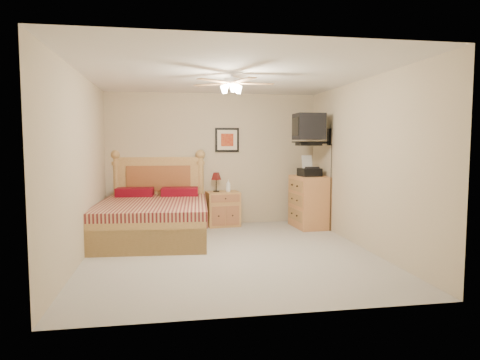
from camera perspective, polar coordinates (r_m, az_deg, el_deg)
name	(u,v)px	position (r m, az deg, el deg)	size (l,w,h in m)	color
floor	(230,253)	(6.19, -1.33, -9.68)	(4.50, 4.50, 0.00)	#A5A095
ceiling	(230,75)	(6.06, -1.38, 13.85)	(4.00, 4.50, 0.04)	white
wall_back	(213,159)	(8.23, -3.61, 2.78)	(4.00, 0.04, 2.50)	#BFAE8D
wall_front	(266,179)	(3.79, 3.55, 0.18)	(4.00, 0.04, 2.50)	#BFAE8D
wall_left	(81,167)	(6.04, -20.48, 1.67)	(0.04, 4.50, 2.50)	#BFAE8D
wall_right	(363,164)	(6.59, 16.14, 2.04)	(0.04, 4.50, 2.50)	#BFAE8D
bed	(153,195)	(7.10, -11.54, -1.95)	(1.70, 2.23, 1.44)	#B28745
nightstand	(223,209)	(8.09, -2.30, -3.85)	(0.60, 0.45, 0.65)	#AC824C
table_lamp	(216,182)	(8.07, -3.19, -0.28)	(0.19, 0.19, 0.36)	#5E1512
lotion_bottle	(228,186)	(8.05, -1.58, -0.75)	(0.09, 0.09, 0.23)	white
framed_picture	(227,140)	(8.23, -1.73, 5.36)	(0.46, 0.04, 0.46)	black
dresser	(310,202)	(8.03, 9.30, -2.86)	(0.56, 0.81, 0.96)	#BB7A4A
fax_machine	(310,166)	(7.91, 9.26, 1.88)	(0.36, 0.38, 0.38)	black
magazine_lower	(303,174)	(8.20, 8.39, 0.76)	(0.21, 0.29, 0.03)	#B5A58D
magazine_upper	(304,173)	(8.24, 8.55, 0.95)	(0.21, 0.29, 0.02)	tan
wall_tv	(317,129)	(7.72, 10.21, 6.72)	(0.56, 0.46, 0.58)	black
ceiling_fan	(232,83)	(5.84, -1.09, 12.79)	(1.14, 1.14, 0.28)	white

